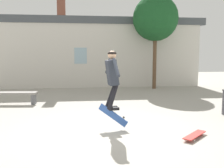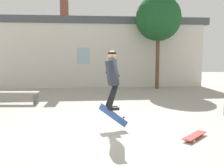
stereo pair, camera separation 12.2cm
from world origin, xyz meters
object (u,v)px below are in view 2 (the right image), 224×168
at_px(skater, 112,75).
at_px(skateboard_resting, 195,135).
at_px(skateboard_flipping, 113,115).
at_px(park_bench, 15,95).
at_px(tree_right, 158,18).

height_order(skater, skateboard_resting, skater).
bearing_deg(skateboard_flipping, skater, 176.03).
relative_size(park_bench, skateboard_resting, 2.45).
bearing_deg(skateboard_flipping, skateboard_resting, -4.24).
relative_size(skater, skateboard_resting, 1.91).
distance_m(tree_right, skater, 8.41).
relative_size(park_bench, skateboard_flipping, 2.62).
bearing_deg(park_bench, skateboard_resting, -35.72).
bearing_deg(park_bench, skateboard_flipping, -41.42).
distance_m(park_bench, skateboard_resting, 6.97).
bearing_deg(tree_right, park_bench, -151.24).
bearing_deg(tree_right, skater, -113.94).
distance_m(tree_right, skateboard_resting, 9.20).
height_order(park_bench, skateboard_resting, park_bench).
distance_m(tree_right, park_bench, 8.41).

